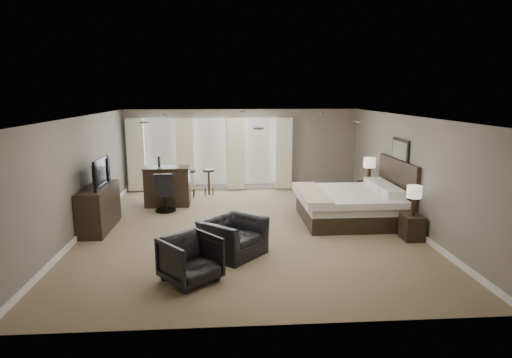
{
  "coord_description": "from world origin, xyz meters",
  "views": [
    {
      "loc": [
        -0.5,
        -9.55,
        3.12
      ],
      "look_at": [
        0.2,
        0.4,
        1.1
      ],
      "focal_mm": 30.0,
      "sensor_mm": 36.0,
      "label": 1
    }
  ],
  "objects": [
    {
      "name": "tv",
      "position": [
        -3.45,
        0.22,
        1.08
      ],
      "size": [
        0.67,
        1.16,
        0.15
      ],
      "primitive_type": "imported",
      "rotation": [
        0.0,
        0.0,
        1.57
      ],
      "color": "black",
      "rests_on": "dresser"
    },
    {
      "name": "lamp_near",
      "position": [
        3.47,
        -0.99,
        0.86
      ],
      "size": [
        0.31,
        0.31,
        0.65
      ],
      "primitive_type": "cube",
      "color": "beige",
      "rests_on": "nightstand_near"
    },
    {
      "name": "lamp_far",
      "position": [
        3.47,
        1.91,
        1.01
      ],
      "size": [
        0.34,
        0.34,
        0.69
      ],
      "primitive_type": "cube",
      "color": "beige",
      "rests_on": "nightstand_far"
    },
    {
      "name": "dresser",
      "position": [
        -3.45,
        0.22,
        0.5
      ],
      "size": [
        0.56,
        1.73,
        1.0
      ],
      "primitive_type": "cube",
      "color": "black",
      "rests_on": "ground"
    },
    {
      "name": "room",
      "position": [
        0.0,
        0.0,
        1.3
      ],
      "size": [
        7.6,
        8.6,
        2.64
      ],
      "color": "#7B6A4E",
      "rests_on": "ground"
    },
    {
      "name": "armchair_far",
      "position": [
        -1.12,
        -2.77,
        0.43
      ],
      "size": [
        1.15,
        1.14,
        0.86
      ],
      "primitive_type": "imported",
      "rotation": [
        0.0,
        0.0,
        0.69
      ],
      "color": "black",
      "rests_on": "ground"
    },
    {
      "name": "bar_counter",
      "position": [
        -2.15,
        2.25,
        0.55
      ],
      "size": [
        1.27,
        0.66,
        1.11
      ],
      "primitive_type": "cube",
      "color": "black",
      "rests_on": "ground"
    },
    {
      "name": "nightstand_far",
      "position": [
        3.47,
        1.91,
        0.33
      ],
      "size": [
        0.49,
        0.6,
        0.66
      ],
      "primitive_type": "cube",
      "color": "black",
      "rests_on": "ground"
    },
    {
      "name": "bar_stool_left",
      "position": [
        -1.62,
        3.21,
        0.42
      ],
      "size": [
        0.49,
        0.49,
        0.83
      ],
      "primitive_type": "cube",
      "rotation": [
        0.0,
        0.0,
        0.27
      ],
      "color": "black",
      "rests_on": "ground"
    },
    {
      "name": "armchair_near",
      "position": [
        -0.39,
        -1.61,
        0.49
      ],
      "size": [
        1.28,
        1.32,
        0.98
      ],
      "primitive_type": "imported",
      "rotation": [
        0.0,
        0.0,
        0.85
      ],
      "color": "black",
      "rests_on": "ground"
    },
    {
      "name": "desk_chair",
      "position": [
        -2.14,
        1.63,
        0.53
      ],
      "size": [
        0.56,
        0.56,
        1.07
      ],
      "primitive_type": "cube",
      "rotation": [
        0.0,
        0.0,
        3.18
      ],
      "color": "black",
      "rests_on": "ground"
    },
    {
      "name": "bed",
      "position": [
        2.58,
        0.46,
        0.76
      ],
      "size": [
        2.39,
        2.28,
        1.52
      ],
      "primitive_type": "cube",
      "color": "silver",
      "rests_on": "ground"
    },
    {
      "name": "window_bay",
      "position": [
        -1.0,
        4.11,
        1.2
      ],
      "size": [
        5.25,
        0.2,
        2.3
      ],
      "color": "silver",
      "rests_on": "room"
    },
    {
      "name": "nightstand_near",
      "position": [
        3.47,
        -0.99,
        0.27
      ],
      "size": [
        0.4,
        0.49,
        0.54
      ],
      "primitive_type": "cube",
      "color": "black",
      "rests_on": "ground"
    },
    {
      "name": "wall_art",
      "position": [
        3.7,
        0.46,
        1.75
      ],
      "size": [
        0.04,
        0.96,
        0.56
      ],
      "primitive_type": "cube",
      "color": "slate",
      "rests_on": "room"
    },
    {
      "name": "bar_stool_right",
      "position": [
        -1.05,
        3.45,
        0.4
      ],
      "size": [
        0.44,
        0.44,
        0.81
      ],
      "primitive_type": "cube",
      "rotation": [
        0.0,
        0.0,
        0.18
      ],
      "color": "black",
      "rests_on": "ground"
    }
  ]
}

